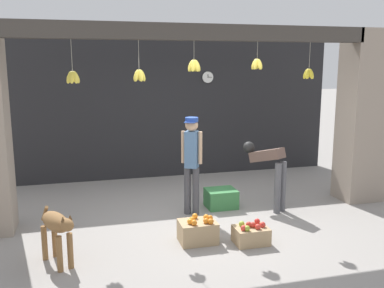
{
  "coord_description": "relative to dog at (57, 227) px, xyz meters",
  "views": [
    {
      "loc": [
        -1.73,
        -6.15,
        2.43
      ],
      "look_at": [
        0.0,
        0.41,
        1.14
      ],
      "focal_mm": 40.0,
      "sensor_mm": 36.0,
      "label": 1
    }
  ],
  "objects": [
    {
      "name": "shopkeeper",
      "position": [
        2.02,
        1.3,
        0.44
      ],
      "size": [
        0.31,
        0.3,
        1.59
      ],
      "rotation": [
        0.0,
        0.0,
        2.63
      ],
      "color": "#424247",
      "rests_on": "ground_plane"
    },
    {
      "name": "dog",
      "position": [
        0.0,
        0.0,
        0.0
      ],
      "size": [
        0.48,
        0.77,
        0.71
      ],
      "rotation": [
        0.0,
        0.0,
        -1.1
      ],
      "color": "olive",
      "rests_on": "ground_plane"
    },
    {
      "name": "wall_clock",
      "position": [
        3.02,
        3.73,
        1.64
      ],
      "size": [
        0.25,
        0.03,
        0.25
      ],
      "color": "black"
    },
    {
      "name": "fruit_crate_apples",
      "position": [
        2.51,
        -0.02,
        -0.35
      ],
      "size": [
        0.46,
        0.35,
        0.3
      ],
      "color": "tan",
      "rests_on": "ground_plane"
    },
    {
      "name": "shop_pillar_right",
      "position": [
        5.14,
        1.34,
        1.01
      ],
      "size": [
        0.7,
        0.6,
        2.99
      ],
      "primitive_type": "cube",
      "color": "gray",
      "rests_on": "ground_plane"
    },
    {
      "name": "ground_plane",
      "position": [
        2.06,
        1.04,
        -0.48
      ],
      "size": [
        60.0,
        60.0,
        0.0
      ],
      "primitive_type": "plane",
      "color": "gray"
    },
    {
      "name": "fruit_crate_oranges",
      "position": [
        1.82,
        0.21,
        -0.32
      ],
      "size": [
        0.5,
        0.39,
        0.37
      ],
      "color": "tan",
      "rests_on": "ground_plane"
    },
    {
      "name": "storefront_awning",
      "position": [
        2.05,
        1.16,
        2.35
      ],
      "size": [
        5.55,
        0.26,
        0.87
      ],
      "color": "#3D3833"
    },
    {
      "name": "worker_stooping",
      "position": [
        3.34,
        1.25,
        0.25
      ],
      "size": [
        0.54,
        0.78,
        1.09
      ],
      "rotation": [
        0.0,
        0.0,
        0.5
      ],
      "color": "#56565B",
      "rests_on": "ground_plane"
    },
    {
      "name": "water_bottle",
      "position": [
        1.74,
        0.6,
        -0.38
      ],
      "size": [
        0.07,
        0.07,
        0.23
      ],
      "color": "silver",
      "rests_on": "ground_plane"
    },
    {
      "name": "shop_back_wall",
      "position": [
        2.06,
        3.8,
        1.01
      ],
      "size": [
        7.45,
        0.12,
        2.99
      ],
      "primitive_type": "cube",
      "color": "#232326",
      "rests_on": "ground_plane"
    },
    {
      "name": "produce_box_green",
      "position": [
        2.59,
        1.51,
        -0.33
      ],
      "size": [
        0.5,
        0.43,
        0.31
      ],
      "primitive_type": "cube",
      "color": "#387A42",
      "rests_on": "ground_plane"
    }
  ]
}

